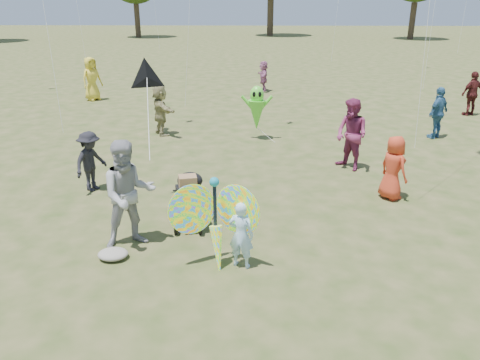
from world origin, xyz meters
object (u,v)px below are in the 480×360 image
object	(u,v)px
crowd_c	(438,113)
crowd_d	(161,110)
crowd_g	(92,79)
alien_kite	(257,110)
crowd_b	(91,161)
adult_man	(129,194)
crowd_e	(351,135)
crowd_h	(472,94)
child_girl	(241,235)
butterfly_kite	(216,222)
crowd_a	(393,168)
crowd_j	(263,76)
jogging_stroller	(189,197)

from	to	relation	value
crowd_c	crowd_d	distance (m)	9.09
crowd_g	alien_kite	world-z (taller)	crowd_g
crowd_c	crowd_b	bearing A→B (deg)	-14.11
adult_man	crowd_e	world-z (taller)	adult_man
crowd_e	crowd_h	xyz separation A→B (m)	(5.92, 6.45, -0.10)
crowd_c	child_girl	bearing A→B (deg)	12.56
crowd_b	butterfly_kite	distance (m)	4.60
crowd_b	crowd_e	world-z (taller)	crowd_e
crowd_b	crowd_e	distance (m)	6.62
child_girl	crowd_e	distance (m)	5.74
crowd_g	crowd_h	xyz separation A→B (m)	(15.76, -2.50, -0.10)
alien_kite	crowd_d	bearing A→B (deg)	171.69
crowd_a	crowd_c	world-z (taller)	crowd_c
crowd_j	crowd_h	bearing A→B (deg)	52.84
crowd_c	alien_kite	xyz separation A→B (m)	(-5.89, -0.34, 0.13)
adult_man	crowd_b	xyz separation A→B (m)	(-1.60, 2.64, -0.29)
crowd_c	crowd_j	xyz separation A→B (m)	(-5.52, 8.31, -0.10)
crowd_d	crowd_a	bearing A→B (deg)	-159.31
adult_man	crowd_e	size ratio (longest dim) A/B	1.06
crowd_e	butterfly_kite	distance (m)	5.91
alien_kite	butterfly_kite	bearing A→B (deg)	-95.20
adult_man	crowd_a	xyz separation A→B (m)	(5.38, 2.35, -0.27)
adult_man	jogging_stroller	xyz separation A→B (m)	(0.96, 0.85, -0.39)
crowd_c	adult_man	bearing A→B (deg)	1.96
jogging_stroller	crowd_d	bearing A→B (deg)	91.54
crowd_c	crowd_a	bearing A→B (deg)	20.69
crowd_a	crowd_e	size ratio (longest dim) A/B	0.78
alien_kite	crowd_b	bearing A→B (deg)	-131.12
crowd_b	crowd_c	world-z (taller)	crowd_c
crowd_a	adult_man	bearing A→B (deg)	83.89
crowd_a	alien_kite	xyz separation A→B (m)	(-3.06, 4.78, 0.23)
alien_kite	crowd_g	bearing A→B (deg)	140.16
crowd_c	jogging_stroller	bearing A→B (deg)	2.06
adult_man	crowd_a	size ratio (longest dim) A/B	1.37
crowd_d	alien_kite	size ratio (longest dim) A/B	0.97
crowd_a	alien_kite	world-z (taller)	alien_kite
crowd_a	alien_kite	bearing A→B (deg)	2.90
crowd_b	crowd_h	world-z (taller)	crowd_h
child_girl	adult_man	world-z (taller)	adult_man
crowd_d	jogging_stroller	world-z (taller)	crowd_d
butterfly_kite	alien_kite	world-z (taller)	alien_kite
crowd_a	crowd_g	distance (m)	15.09
adult_man	butterfly_kite	size ratio (longest dim) A/B	1.12
crowd_c	crowd_h	bearing A→B (deg)	-167.61
crowd_d	alien_kite	bearing A→B (deg)	-127.61
adult_man	alien_kite	world-z (taller)	adult_man
adult_man	jogging_stroller	size ratio (longest dim) A/B	1.82
crowd_g	crowd_c	bearing A→B (deg)	-74.21
crowd_a	crowd_j	xyz separation A→B (m)	(-2.69, 13.44, -0.00)
crowd_c	crowd_h	world-z (taller)	crowd_h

